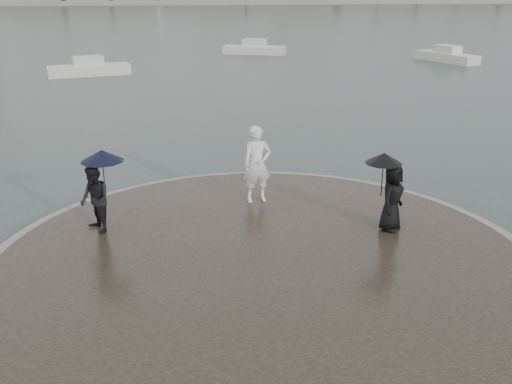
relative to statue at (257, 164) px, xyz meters
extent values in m
plane|color=#2B3835|center=(-0.34, -7.02, -1.43)|extent=(400.00, 400.00, 0.00)
cylinder|color=gray|center=(-0.34, -3.52, -1.27)|extent=(12.50, 12.50, 0.32)
cylinder|color=#2D261E|center=(-0.34, -3.52, -1.25)|extent=(11.90, 11.90, 0.36)
imported|color=white|center=(0.00, 0.00, 0.00)|extent=(0.84, 0.61, 2.13)
imported|color=black|center=(-4.17, -1.53, -0.23)|extent=(0.96, 1.02, 1.67)
cylinder|color=black|center=(-3.92, -1.43, 0.28)|extent=(0.02, 0.02, 0.90)
cone|color=black|center=(-3.92, -1.43, 0.83)|extent=(1.03, 1.03, 0.28)
imported|color=black|center=(2.99, -2.38, -0.23)|extent=(0.94, 0.97, 1.68)
cylinder|color=black|center=(2.74, -2.28, 0.23)|extent=(0.02, 0.02, 0.90)
cone|color=black|center=(2.74, -2.28, 0.75)|extent=(0.90, 0.90, 0.26)
cube|color=gray|center=(-0.34, 155.98, -0.83)|extent=(260.00, 20.00, 1.20)
cube|color=beige|center=(4.89, 36.75, -1.18)|extent=(5.71, 3.44, 0.90)
cube|color=beige|center=(4.89, 36.75, -0.58)|extent=(2.30, 1.83, 0.90)
cube|color=beige|center=(-8.05, 26.24, -1.18)|extent=(5.73, 2.95, 0.90)
cube|color=beige|center=(-8.05, 26.24, -0.58)|extent=(2.24, 1.67, 0.90)
cube|color=beige|center=(19.56, 29.50, -1.18)|extent=(3.57, 5.70, 0.90)
cube|color=beige|center=(19.56, 29.50, -0.58)|extent=(1.87, 2.31, 0.90)
camera|label=1|loc=(-2.06, -14.75, 4.72)|focal=40.00mm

